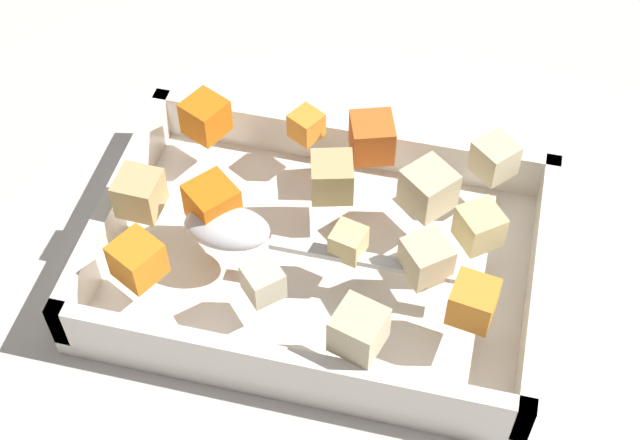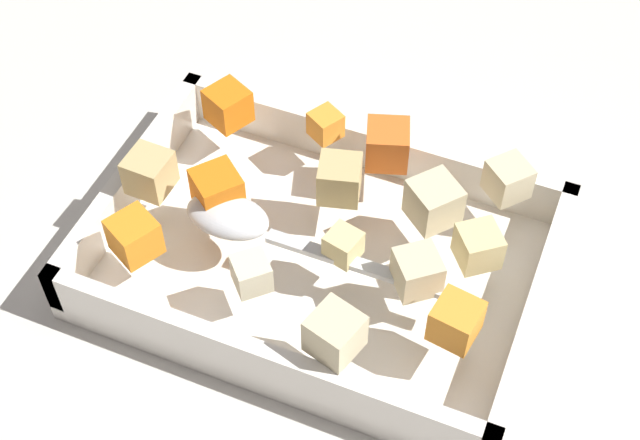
% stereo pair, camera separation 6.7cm
% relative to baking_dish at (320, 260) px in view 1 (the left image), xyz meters
% --- Properties ---
extents(ground_plane, '(4.00, 4.00, 0.00)m').
position_rel_baking_dish_xyz_m(ground_plane, '(0.01, -0.02, -0.02)').
color(ground_plane, beige).
extents(baking_dish, '(0.34, 0.23, 0.05)m').
position_rel_baking_dish_xyz_m(baking_dish, '(0.00, 0.00, 0.00)').
color(baking_dish, white).
rests_on(baking_dish, ground_plane).
extents(carrot_chunk_heap_side, '(0.03, 0.03, 0.02)m').
position_rel_baking_dish_xyz_m(carrot_chunk_heap_side, '(0.03, -0.09, 0.05)').
color(carrot_chunk_heap_side, orange).
rests_on(carrot_chunk_heap_side, baking_dish).
extents(carrot_chunk_heap_top, '(0.04, 0.04, 0.03)m').
position_rel_baking_dish_xyz_m(carrot_chunk_heap_top, '(0.11, 0.07, 0.05)').
color(carrot_chunk_heap_top, orange).
rests_on(carrot_chunk_heap_top, baking_dish).
extents(carrot_chunk_front_center, '(0.04, 0.04, 0.03)m').
position_rel_baking_dish_xyz_m(carrot_chunk_front_center, '(0.11, -0.08, 0.05)').
color(carrot_chunk_front_center, orange).
rests_on(carrot_chunk_front_center, baking_dish).
extents(carrot_chunk_far_right, '(0.03, 0.03, 0.03)m').
position_rel_baking_dish_xyz_m(carrot_chunk_far_right, '(-0.12, 0.05, 0.05)').
color(carrot_chunk_far_right, orange).
rests_on(carrot_chunk_far_right, baking_dish).
extents(carrot_chunk_far_left, '(0.04, 0.04, 0.03)m').
position_rel_baking_dish_xyz_m(carrot_chunk_far_left, '(-0.02, -0.08, 0.05)').
color(carrot_chunk_far_left, orange).
rests_on(carrot_chunk_far_left, baking_dish).
extents(carrot_chunk_corner_nw, '(0.05, 0.05, 0.03)m').
position_rel_baking_dish_xyz_m(carrot_chunk_corner_nw, '(0.08, 0.01, 0.05)').
color(carrot_chunk_corner_nw, orange).
rests_on(carrot_chunk_corner_nw, baking_dish).
extents(potato_chunk_corner_ne, '(0.03, 0.03, 0.02)m').
position_rel_baking_dish_xyz_m(potato_chunk_corner_ne, '(-0.02, 0.02, 0.05)').
color(potato_chunk_corner_ne, '#E0CC89').
rests_on(potato_chunk_corner_ne, baking_dish).
extents(potato_chunk_corner_sw, '(0.04, 0.04, 0.03)m').
position_rel_baking_dish_xyz_m(potato_chunk_corner_sw, '(-0.00, -0.04, 0.05)').
color(potato_chunk_corner_sw, tan).
rests_on(potato_chunk_corner_sw, baking_dish).
extents(potato_chunk_near_left, '(0.03, 0.03, 0.02)m').
position_rel_baking_dish_xyz_m(potato_chunk_near_left, '(0.03, 0.06, 0.05)').
color(potato_chunk_near_left, beige).
rests_on(potato_chunk_near_left, baking_dish).
extents(potato_chunk_under_handle, '(0.04, 0.04, 0.03)m').
position_rel_baking_dish_xyz_m(potato_chunk_under_handle, '(-0.05, 0.09, 0.05)').
color(potato_chunk_under_handle, beige).
rests_on(potato_chunk_under_handle, baking_dish).
extents(potato_chunk_near_right, '(0.04, 0.04, 0.03)m').
position_rel_baking_dish_xyz_m(potato_chunk_near_right, '(-0.08, 0.02, 0.05)').
color(potato_chunk_near_right, beige).
rests_on(potato_chunk_near_right, baking_dish).
extents(potato_chunk_mid_left, '(0.04, 0.04, 0.03)m').
position_rel_baking_dish_xyz_m(potato_chunk_mid_left, '(-0.11, -0.01, 0.05)').
color(potato_chunk_mid_left, '#E0CC89').
rests_on(potato_chunk_mid_left, baking_dish).
extents(potato_chunk_near_spoon, '(0.04, 0.04, 0.03)m').
position_rel_baking_dish_xyz_m(potato_chunk_near_spoon, '(-0.12, -0.09, 0.05)').
color(potato_chunk_near_spoon, beige).
rests_on(potato_chunk_near_spoon, baking_dish).
extents(potato_chunk_rim_edge, '(0.03, 0.03, 0.03)m').
position_rel_baking_dish_xyz_m(potato_chunk_rim_edge, '(0.13, 0.01, 0.05)').
color(potato_chunk_rim_edge, tan).
rests_on(potato_chunk_rim_edge, baking_dish).
extents(potato_chunk_center, '(0.05, 0.05, 0.03)m').
position_rel_baking_dish_xyz_m(potato_chunk_center, '(-0.07, -0.04, 0.05)').
color(potato_chunk_center, beige).
rests_on(potato_chunk_center, baking_dish).
extents(serving_spoon, '(0.21, 0.04, 0.02)m').
position_rel_baking_dish_xyz_m(serving_spoon, '(0.05, 0.02, 0.05)').
color(serving_spoon, silver).
rests_on(serving_spoon, baking_dish).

